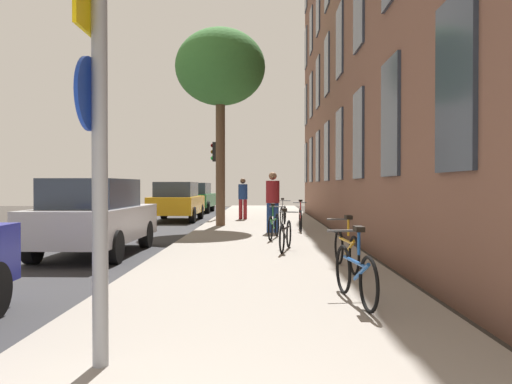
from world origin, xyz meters
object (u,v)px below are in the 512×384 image
object	(u,v)px
tree_near	(220,69)
bicycle_4	(300,218)
pedestrian_1	(243,196)
car_1	(95,216)
traffic_light	(217,165)
bicycle_5	(283,214)
sign_post	(97,106)
car_3	(194,197)
bicycle_2	(285,234)
car_2	(177,201)
pedestrian_0	(273,198)
bicycle_1	(346,248)
bicycle_0	(355,273)
bicycle_3	(274,225)

from	to	relation	value
tree_near	bicycle_4	bearing A→B (deg)	-36.64
pedestrian_1	car_1	xyz separation A→B (m)	(-2.74, -9.95, -0.23)
tree_near	traffic_light	bearing A→B (deg)	97.13
tree_near	bicycle_5	xyz separation A→B (m)	(2.16, 0.47, -4.99)
sign_post	car_3	distance (m)	24.46
sign_post	car_3	size ratio (longest dim) A/B	0.89
sign_post	bicycle_4	xyz separation A→B (m)	(2.37, 11.75, -1.61)
bicycle_2	car_2	distance (m)	11.35
sign_post	pedestrian_0	world-z (taller)	sign_post
bicycle_2	bicycle_5	world-z (taller)	bicycle_5
traffic_light	bicycle_4	distance (m)	6.63
bicycle_5	pedestrian_0	world-z (taller)	pedestrian_0
bicycle_2	pedestrian_1	distance (m)	10.10
car_2	traffic_light	bearing A→B (deg)	-6.46
bicycle_1	traffic_light	bearing A→B (deg)	104.44
sign_post	pedestrian_0	xyz separation A→B (m)	(1.52, 11.10, -0.97)
bicycle_2	bicycle_5	bearing A→B (deg)	88.30
bicycle_1	bicycle_5	world-z (taller)	bicycle_5
bicycle_0	car_3	distance (m)	22.69
tree_near	pedestrian_1	bearing A→B (deg)	79.02
car_1	sign_post	bearing A→B (deg)	-71.54
bicycle_2	pedestrian_0	size ratio (longest dim) A/B	0.90
pedestrian_1	bicycle_4	bearing A→B (deg)	-69.30
bicycle_2	tree_near	bearing A→B (deg)	106.10
bicycle_0	car_3	bearing A→B (deg)	102.47
tree_near	bicycle_1	world-z (taller)	tree_near
bicycle_4	bicycle_2	bearing A→B (deg)	-97.73
sign_post	bicycle_3	bearing A→B (deg)	80.78
bicycle_5	car_1	bearing A→B (deg)	-120.80
car_2	car_3	xyz separation A→B (m)	(-0.20, 6.77, 0.00)
bicycle_4	bicycle_5	distance (m)	2.44
pedestrian_1	car_1	bearing A→B (deg)	-105.41
pedestrian_0	pedestrian_1	xyz separation A→B (m)	(-1.11, 5.83, -0.06)
bicycle_0	bicycle_2	distance (m)	4.84
traffic_light	pedestrian_0	distance (m)	6.72
car_1	bicycle_5	bearing A→B (deg)	59.20
tree_near	bicycle_0	world-z (taller)	tree_near
sign_post	car_2	world-z (taller)	sign_post
tree_near	bicycle_4	xyz separation A→B (m)	(2.59, -1.93, -4.98)
car_2	tree_near	bearing A→B (deg)	-60.94
traffic_light	car_2	bearing A→B (deg)	173.54
bicycle_4	tree_near	bearing A→B (deg)	143.36
sign_post	tree_near	distance (m)	14.09
traffic_light	pedestrian_0	xyz separation A→B (m)	(2.20, -6.23, -1.20)
pedestrian_0	car_2	size ratio (longest dim) A/B	0.44
tree_near	bicycle_2	bearing A→B (deg)	-73.90
bicycle_4	bicycle_5	size ratio (longest dim) A/B	1.00
bicycle_2	car_1	distance (m)	4.07
bicycle_5	pedestrian_1	xyz separation A→B (m)	(-1.52, 2.79, 0.59)
tree_near	bicycle_5	size ratio (longest dim) A/B	4.00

